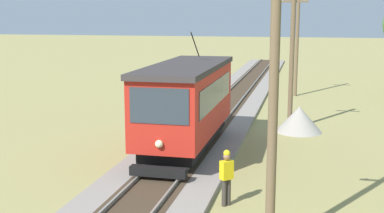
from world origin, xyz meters
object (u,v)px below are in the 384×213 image
object	(u,v)px
utility_pole_far	(297,38)
gravel_pile	(299,119)
utility_pole_near_tram	(274,95)
track_worker	(226,175)
utility_pole_mid	(292,56)
red_tram	(187,103)

from	to	relation	value
utility_pole_far	gravel_pile	bearing A→B (deg)	-87.64
utility_pole_near_tram	track_worker	size ratio (longest dim) A/B	4.33
utility_pole_near_tram	utility_pole_far	xyz separation A→B (m)	(0.00, 24.85, 0.24)
utility_pole_mid	utility_pole_far	bearing A→B (deg)	90.00
utility_pole_near_tram	gravel_pile	bearing A→B (deg)	87.95
utility_pole_near_tram	utility_pole_mid	xyz separation A→B (m)	(0.00, 13.68, -0.19)
red_tram	track_worker	size ratio (longest dim) A/B	4.79
red_tram	utility_pole_near_tram	distance (m)	9.33
utility_pole_far	track_worker	distance (m)	22.42
utility_pole_near_tram	gravel_pile	distance (m)	13.72
track_worker	gravel_pile	bearing A→B (deg)	-54.58
utility_pole_near_tram	track_worker	bearing A→B (deg)	119.25
red_tram	utility_pole_near_tram	world-z (taller)	utility_pole_near_tram
utility_pole_mid	track_worker	xyz separation A→B (m)	(-1.52, -10.96, -2.79)
utility_pole_mid	utility_pole_far	world-z (taller)	utility_pole_far
red_tram	gravel_pile	bearing A→B (deg)	48.18
utility_pole_near_tram	utility_pole_far	world-z (taller)	utility_pole_far
gravel_pile	utility_pole_near_tram	bearing A→B (deg)	-92.05
utility_pole_near_tram	gravel_pile	xyz separation A→B (m)	(0.48, 13.30, -3.31)
utility_pole_mid	track_worker	distance (m)	11.41
utility_pole_mid	track_worker	world-z (taller)	utility_pole_mid
red_tram	utility_pole_far	size ratio (longest dim) A/B	1.04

